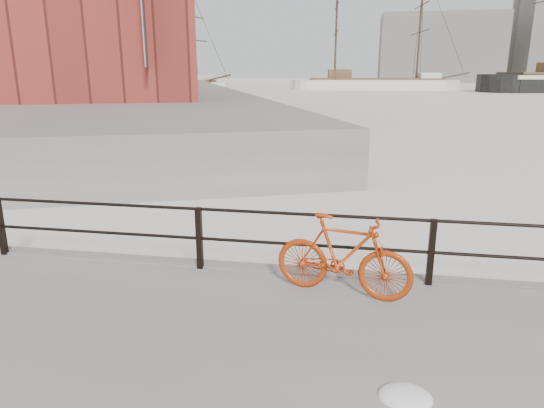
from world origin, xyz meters
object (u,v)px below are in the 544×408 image
at_px(schooner_left, 163,92).
at_px(workboat_near, 55,112).
at_px(bicycle, 343,256).
at_px(workboat_far, 97,104).
at_px(schooner_mid, 374,90).

relative_size(schooner_left, workboat_near, 1.97).
height_order(bicycle, workboat_near, workboat_near).
bearing_deg(schooner_left, workboat_far, -69.20).
distance_m(schooner_mid, schooner_left, 36.72).
bearing_deg(bicycle, workboat_far, 135.50).
distance_m(schooner_mid, workboat_far, 52.02).
relative_size(bicycle, workboat_near, 0.16).
relative_size(schooner_mid, workboat_far, 2.56).
bearing_deg(workboat_far, workboat_near, -100.73).
relative_size(bicycle, workboat_far, 0.16).
bearing_deg(schooner_left, workboat_near, -68.78).
height_order(bicycle, schooner_mid, schooner_mid).
bearing_deg(schooner_left, bicycle, -54.07).
distance_m(schooner_mid, workboat_near, 59.80).
distance_m(bicycle, schooner_mid, 83.69).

